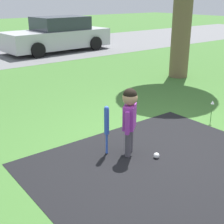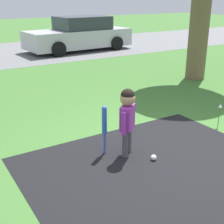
# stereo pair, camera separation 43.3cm
# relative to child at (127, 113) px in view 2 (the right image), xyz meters

# --- Properties ---
(ground_plane) EXTENTS (60.00, 60.00, 0.00)m
(ground_plane) POSITION_rel_child_xyz_m (0.56, -0.19, -0.64)
(ground_plane) COLOR #3D6B2D
(street_strip) EXTENTS (40.00, 6.00, 0.01)m
(street_strip) POSITION_rel_child_xyz_m (0.56, 9.59, -0.64)
(street_strip) COLOR slate
(street_strip) RESTS_ON ground
(child) EXTENTS (0.33, 0.28, 0.99)m
(child) POSITION_rel_child_xyz_m (0.00, 0.00, 0.00)
(child) COLOR #4C4751
(child) RESTS_ON ground
(baseball_bat) EXTENTS (0.07, 0.07, 0.73)m
(baseball_bat) POSITION_rel_child_xyz_m (-0.26, 0.19, -0.16)
(baseball_bat) COLOR blue
(baseball_bat) RESTS_ON ground
(sports_ball) EXTENTS (0.08, 0.08, 0.08)m
(sports_ball) POSITION_rel_child_xyz_m (0.22, -0.35, -0.60)
(sports_ball) COLOR white
(sports_ball) RESTS_ON ground
(parked_car) EXTENTS (4.44, 2.08, 1.37)m
(parked_car) POSITION_rel_child_xyz_m (3.59, 8.69, -0.00)
(parked_car) COLOR #B7B7BC
(parked_car) RESTS_ON ground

